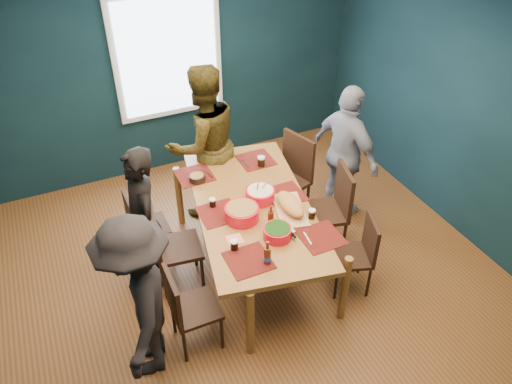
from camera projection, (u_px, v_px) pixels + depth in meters
The scene contains 26 objects.
room at pixel (240, 158), 4.53m from camera, with size 5.01×5.01×2.71m.
dining_table at pixel (253, 210), 4.92m from camera, with size 1.46×2.32×0.82m.
chair_left_far at pixel (141, 223), 5.15m from camera, with size 0.39×0.39×0.84m.
chair_left_mid at pixel (168, 242), 4.81m from camera, with size 0.49×0.49×0.96m.
chair_left_near at pixel (185, 305), 4.25m from camera, with size 0.40×0.40×0.88m.
chair_right_far at pixel (291, 172), 5.71m from camera, with size 0.58×0.58×1.03m.
chair_right_mid at pixel (333, 204), 5.25m from camera, with size 0.55×0.55×1.01m.
chair_right_near at pixel (360, 250), 4.84m from camera, with size 0.48×0.48×0.84m.
person_far_left at pixel (143, 221), 4.73m from camera, with size 0.57×0.37×1.56m, color black.
person_back at pixel (204, 144), 5.58m from camera, with size 0.90×0.70×1.85m, color black.
person_right at pixel (346, 154), 5.61m from camera, with size 0.96×0.40×1.63m, color white.
person_near_left at pixel (139, 300), 3.93m from camera, with size 1.03×0.59×1.59m, color black.
bowl_salad at pixel (242, 213), 4.65m from camera, with size 0.32×0.32×0.14m.
bowl_dumpling at pixel (260, 194), 4.89m from camera, with size 0.29×0.29×0.27m.
bowl_herbs at pixel (277, 232), 4.45m from camera, with size 0.26×0.26×0.11m.
cutting_board at pixel (290, 206), 4.74m from camera, with size 0.39×0.68×0.15m.
small_bowl at pixel (197, 178), 5.17m from camera, with size 0.17×0.17×0.07m.
beer_bottle_a at pixel (267, 256), 4.17m from camera, with size 0.07×0.07×0.24m.
beer_bottle_b at pixel (271, 218), 4.57m from camera, with size 0.06×0.06×0.22m.
cola_glass_a at pixel (234, 245), 4.32m from camera, with size 0.07×0.07×0.10m.
cola_glass_b at pixel (312, 214), 4.67m from camera, with size 0.07×0.07×0.09m.
cola_glass_c at pixel (261, 161), 5.37m from camera, with size 0.08×0.08×0.12m.
cola_glass_d at pixel (213, 202), 4.81m from camera, with size 0.07×0.07×0.09m.
napkin_a at pixel (282, 194), 5.00m from camera, with size 0.15×0.15×0.00m, color #FA8569.
napkin_b at pixel (235, 239), 4.46m from camera, with size 0.14×0.14×0.00m, color #FA8569.
napkin_c at pixel (318, 240), 4.45m from camera, with size 0.13×0.13×0.00m, color #FA8569.
Camera 1 is at (-1.46, -3.27, 3.82)m, focal length 35.00 mm.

